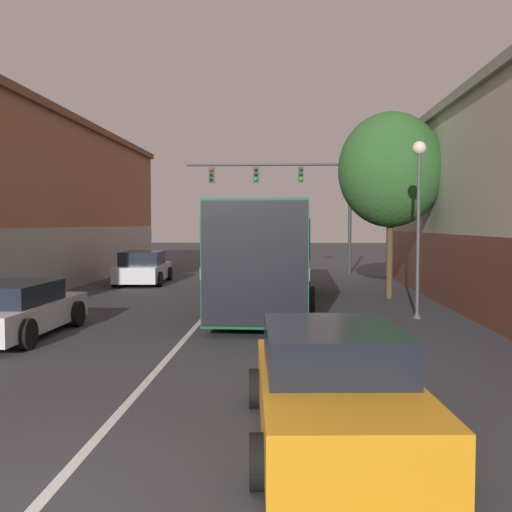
{
  "coord_description": "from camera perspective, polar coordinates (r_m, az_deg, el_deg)",
  "views": [
    {
      "loc": [
        2.32,
        -5.11,
        2.63
      ],
      "look_at": [
        1.39,
        13.25,
        1.66
      ],
      "focal_mm": 42.0,
      "sensor_mm": 36.0,
      "label": 1
    }
  ],
  "objects": [
    {
      "name": "traffic_signal_gantry",
      "position": [
        31.75,
        3.57,
        6.5
      ],
      "size": [
        8.69,
        0.36,
        6.06
      ],
      "color": "#333338",
      "rests_on": "ground_plane"
    },
    {
      "name": "bus",
      "position": [
        19.35,
        1.14,
        0.64
      ],
      "size": [
        3.03,
        11.69,
        3.24
      ],
      "rotation": [
        0.0,
        0.0,
        1.55
      ],
      "color": "#145133",
      "rests_on": "ground_plane"
    },
    {
      "name": "parked_car_left_near",
      "position": [
        15.12,
        -22.11,
        -4.81
      ],
      "size": [
        2.19,
        4.66,
        1.28
      ],
      "rotation": [
        0.0,
        0.0,
        1.55
      ],
      "color": "silver",
      "rests_on": "ground_plane"
    },
    {
      "name": "street_tree_near",
      "position": [
        21.81,
        12.69,
        7.99
      ],
      "size": [
        3.69,
        3.32,
        6.58
      ],
      "color": "#4C3823",
      "rests_on": "ground_plane"
    },
    {
      "name": "parked_car_left_mid",
      "position": [
        27.06,
        -10.69,
        -1.15
      ],
      "size": [
        2.28,
        4.74,
        1.44
      ],
      "rotation": [
        0.0,
        0.0,
        1.62
      ],
      "color": "silver",
      "rests_on": "ground_plane"
    },
    {
      "name": "lane_center_line",
      "position": [
        20.71,
        -3.56,
        -4.26
      ],
      "size": [
        0.14,
        42.6,
        0.01
      ],
      "color": "silver",
      "rests_on": "ground_plane"
    },
    {
      "name": "hatchback_foreground",
      "position": [
        7.55,
        7.46,
        -12.26
      ],
      "size": [
        2.28,
        4.38,
        1.37
      ],
      "rotation": [
        0.0,
        0.0,
        1.63
      ],
      "color": "orange",
      "rests_on": "ground_plane"
    },
    {
      "name": "street_lamp",
      "position": [
        17.23,
        15.22,
        4.91
      ],
      "size": [
        0.38,
        0.38,
        4.92
      ],
      "color": "#47474C",
      "rests_on": "ground_plane"
    }
  ]
}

